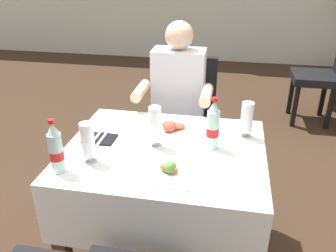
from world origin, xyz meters
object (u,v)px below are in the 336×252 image
Objects in this scene: chair_far_diner_seat at (185,116)px; plate_near_camera at (170,171)px; beer_glass_middle at (88,142)px; beer_glass_right at (155,127)px; main_dining_table at (165,177)px; background_chair_left at (325,72)px; napkin_cutlery_set at (100,139)px; cola_bottle_secondary at (213,126)px; seated_diner_far at (177,102)px; beer_glass_left at (247,120)px; cola_bottle_primary at (56,149)px; plate_far_diner at (172,127)px.

plate_near_camera is at bearing -86.06° from chair_far_diner_seat.
beer_glass_middle is 0.93× the size of beer_glass_right.
chair_far_diner_seat reaches higher than plate_near_camera.
chair_far_diner_seat is at bearing 90.00° from main_dining_table.
background_chair_left reaches higher than main_dining_table.
napkin_cutlery_set reaches higher than main_dining_table.
beer_glass_middle is (-0.40, 0.03, 0.09)m from plate_near_camera.
beer_glass_right is at bearing -172.42° from cola_bottle_secondary.
napkin_cutlery_set is (-0.03, 0.22, -0.10)m from beer_glass_middle.
seated_diner_far is 6.25× the size of beer_glass_left.
main_dining_table is at bearing -153.21° from beer_glass_left.
cola_bottle_primary is at bearing -103.04° from napkin_cutlery_set.
beer_glass_middle is (-0.33, -0.19, 0.29)m from main_dining_table.
seated_diner_far is at bearing 68.62° from cola_bottle_primary.
beer_glass_right reaches higher than plate_near_camera.
beer_glass_left is 0.21× the size of background_chair_left.
cola_bottle_secondary reaches higher than plate_near_camera.
plate_far_diner is at bearing 74.95° from beer_glass_right.
chair_far_diner_seat and background_chair_left have the same top height.
chair_far_diner_seat is 0.86m from cola_bottle_secondary.
beer_glass_right is at bearing 36.74° from beer_glass_middle.
chair_far_diner_seat is 5.09× the size of napkin_cutlery_set.
beer_glass_left reaches higher than napkin_cutlery_set.
cola_bottle_primary is at bearing -141.34° from beer_glass_right.
beer_glass_left is 0.23m from cola_bottle_secondary.
cola_bottle_primary is (-0.39, -1.00, 0.15)m from seated_diner_far.
beer_glass_left is at bearing -0.47° from plate_far_diner.
beer_glass_left is (0.41, -0.61, 0.29)m from chair_far_diner_seat.
chair_far_diner_seat is 0.77× the size of seated_diner_far.
chair_far_diner_seat reaches higher than beer_glass_middle.
chair_far_diner_seat is 4.37× the size of beer_glass_right.
main_dining_table is 0.61m from cola_bottle_primary.
cola_bottle_secondary is at bearing -115.89° from background_chair_left.
beer_glass_middle is 1.09× the size of napkin_cutlery_set.
plate_far_diner is 0.68m from cola_bottle_primary.
chair_far_diner_seat is 0.20m from seated_diner_far.
seated_diner_far is 1.09m from cola_bottle_primary.
plate_near_camera reaches higher than main_dining_table.
cola_bottle_secondary reaches higher than plate_far_diner.
background_chair_left is (1.26, 2.14, -0.01)m from main_dining_table.
beer_glass_middle is 2.84m from background_chair_left.
beer_glass_right reaches higher than plate_far_diner.
seated_diner_far reaches higher than main_dining_table.
beer_glass_middle is (-0.33, -1.01, 0.30)m from chair_far_diner_seat.
plate_near_camera is at bearing -80.84° from plate_far_diner.
beer_glass_left is 0.80m from napkin_cutlery_set.
seated_diner_far reaches higher than cola_bottle_primary.
chair_far_diner_seat is 3.66× the size of cola_bottle_primary.
cola_bottle_primary is (-0.44, -1.11, 0.31)m from chair_far_diner_seat.
beer_glass_left is at bearing -55.86° from chair_far_diner_seat.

